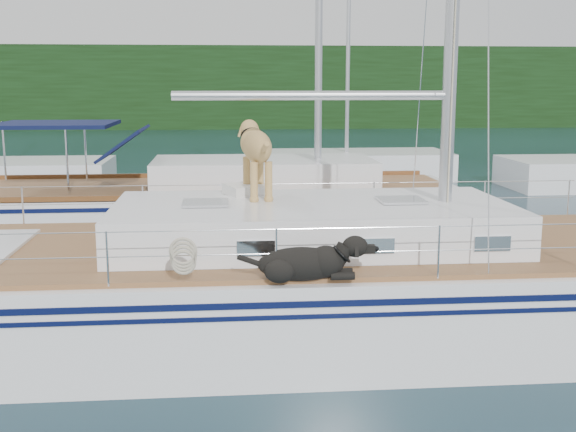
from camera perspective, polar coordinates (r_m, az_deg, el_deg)
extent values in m
plane|color=black|center=(9.93, -2.81, -9.38)|extent=(120.00, 120.00, 0.00)
cube|color=black|center=(54.33, -4.80, 10.08)|extent=(90.00, 3.00, 6.00)
cube|color=#595147|center=(55.60, -4.77, 7.62)|extent=(92.00, 1.00, 1.20)
cube|color=white|center=(9.77, -2.84, -6.62)|extent=(12.00, 3.80, 1.40)
cube|color=brown|center=(9.58, -2.88, -2.44)|extent=(11.52, 3.50, 0.06)
cube|color=white|center=(9.58, 1.89, -0.57)|extent=(5.20, 2.50, 0.55)
cylinder|color=silver|center=(9.40, 1.96, 9.50)|extent=(3.60, 0.12, 0.12)
cylinder|color=silver|center=(7.75, -2.41, -1.08)|extent=(10.56, 0.01, 0.01)
cylinder|color=silver|center=(11.19, -3.26, 2.51)|extent=(10.56, 0.01, 0.01)
cube|color=#1D3FBB|center=(10.65, -4.23, -0.85)|extent=(0.65, 0.52, 0.04)
cube|color=silver|center=(10.23, -3.24, 2.11)|extent=(0.71, 0.66, 0.15)
torus|color=#C2B59A|center=(7.70, -8.29, -2.78)|extent=(0.39, 0.15, 0.38)
cube|color=white|center=(16.01, -6.21, -0.08)|extent=(11.00, 3.50, 1.30)
cube|color=brown|center=(15.90, -6.26, 2.22)|extent=(10.56, 3.29, 0.06)
cube|color=white|center=(15.87, -1.94, 3.54)|extent=(4.80, 2.30, 0.55)
cube|color=#0D173A|center=(16.15, -17.87, 6.90)|extent=(2.40, 2.30, 0.08)
cube|color=white|center=(25.87, 4.63, 3.87)|extent=(7.20, 3.00, 1.10)
cylinder|color=silver|center=(25.84, 4.82, 16.31)|extent=(0.14, 0.14, 11.00)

